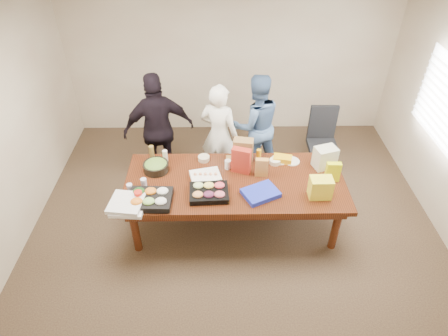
{
  "coord_description": "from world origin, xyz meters",
  "views": [
    {
      "loc": [
        -0.2,
        -3.78,
        3.91
      ],
      "look_at": [
        -0.14,
        0.1,
        0.88
      ],
      "focal_mm": 31.09,
      "sensor_mm": 36.0,
      "label": 1
    }
  ],
  "objects_px": {
    "conference_table": "(234,202)",
    "office_chair": "(323,144)",
    "person_right": "(256,125)",
    "person_center": "(219,135)",
    "salad_bowl": "(156,167)",
    "sheet_cake": "(205,177)"
  },
  "relations": [
    {
      "from": "office_chair",
      "to": "person_right",
      "type": "relative_size",
      "value": 0.63
    },
    {
      "from": "conference_table",
      "to": "salad_bowl",
      "type": "xyz_separation_m",
      "value": [
        -1.03,
        0.23,
        0.43
      ]
    },
    {
      "from": "person_center",
      "to": "sheet_cake",
      "type": "relative_size",
      "value": 4.3
    },
    {
      "from": "office_chair",
      "to": "salad_bowl",
      "type": "distance_m",
      "value": 2.63
    },
    {
      "from": "office_chair",
      "to": "person_right",
      "type": "height_order",
      "value": "person_right"
    },
    {
      "from": "conference_table",
      "to": "office_chair",
      "type": "relative_size",
      "value": 2.76
    },
    {
      "from": "salad_bowl",
      "to": "sheet_cake",
      "type": "bearing_deg",
      "value": -15.88
    },
    {
      "from": "person_center",
      "to": "sheet_cake",
      "type": "distance_m",
      "value": 0.95
    },
    {
      "from": "conference_table",
      "to": "person_center",
      "type": "relative_size",
      "value": 1.74
    },
    {
      "from": "sheet_cake",
      "to": "conference_table",
      "type": "bearing_deg",
      "value": -20.66
    },
    {
      "from": "person_center",
      "to": "person_right",
      "type": "relative_size",
      "value": 0.99
    },
    {
      "from": "person_right",
      "to": "sheet_cake",
      "type": "relative_size",
      "value": 4.34
    },
    {
      "from": "person_right",
      "to": "sheet_cake",
      "type": "bearing_deg",
      "value": 45.66
    },
    {
      "from": "office_chair",
      "to": "sheet_cake",
      "type": "relative_size",
      "value": 2.71
    },
    {
      "from": "office_chair",
      "to": "person_center",
      "type": "relative_size",
      "value": 0.63
    },
    {
      "from": "conference_table",
      "to": "office_chair",
      "type": "xyz_separation_m",
      "value": [
        1.41,
        1.16,
        0.13
      ]
    },
    {
      "from": "conference_table",
      "to": "sheet_cake",
      "type": "xyz_separation_m",
      "value": [
        -0.38,
        0.05,
        0.41
      ]
    },
    {
      "from": "salad_bowl",
      "to": "person_right",
      "type": "bearing_deg",
      "value": 36.16
    },
    {
      "from": "sheet_cake",
      "to": "salad_bowl",
      "type": "relative_size",
      "value": 1.12
    },
    {
      "from": "office_chair",
      "to": "salad_bowl",
      "type": "bearing_deg",
      "value": -157.79
    },
    {
      "from": "person_center",
      "to": "person_right",
      "type": "bearing_deg",
      "value": -131.85
    },
    {
      "from": "conference_table",
      "to": "office_chair",
      "type": "distance_m",
      "value": 1.83
    }
  ]
}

